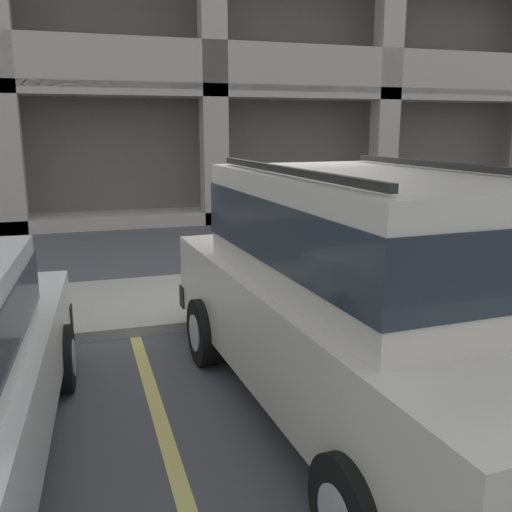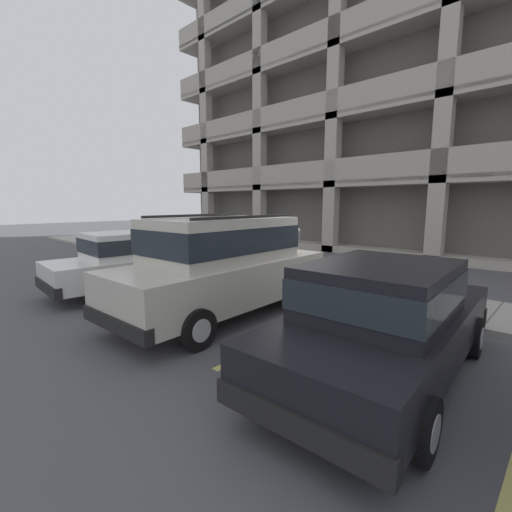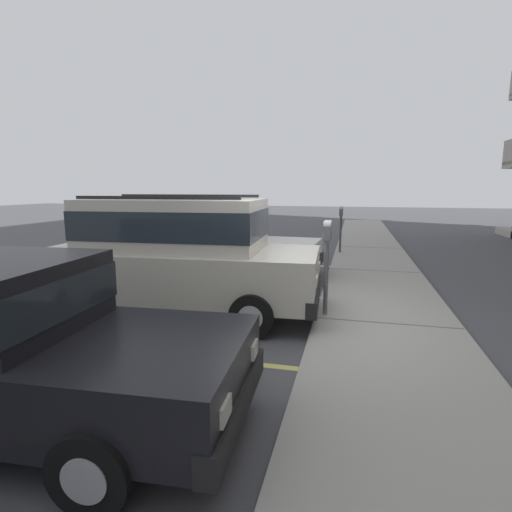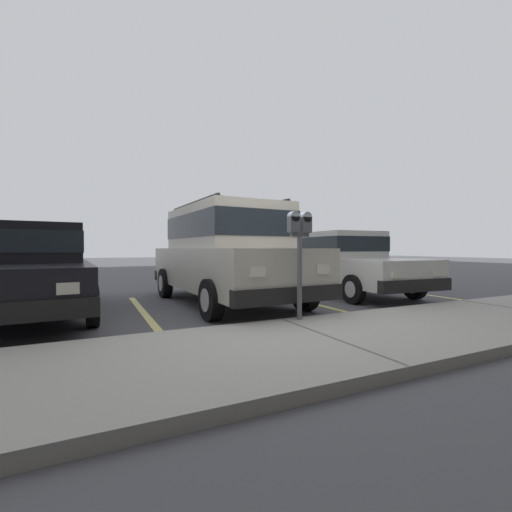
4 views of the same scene
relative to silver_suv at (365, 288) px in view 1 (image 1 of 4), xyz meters
name	(u,v)px [view 1 (image 1 of 4)]	position (x,y,z in m)	size (l,w,h in m)	color
ground_plane	(278,332)	(0.06, 2.16, -1.14)	(80.00, 80.00, 0.10)	#4C4C51
sidewalk	(246,293)	(0.06, 3.46, -1.03)	(40.00, 2.20, 0.12)	#9E9B93
parking_stall_lines	(472,357)	(1.68, 0.76, -1.08)	(13.11, 4.80, 0.01)	#DBD16B
silver_suv	(365,288)	(0.00, 0.00, 0.00)	(2.18, 4.87, 2.03)	beige
parking_meter_near	(251,219)	(-0.16, 2.51, 0.17)	(0.35, 0.12, 1.53)	#595B60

